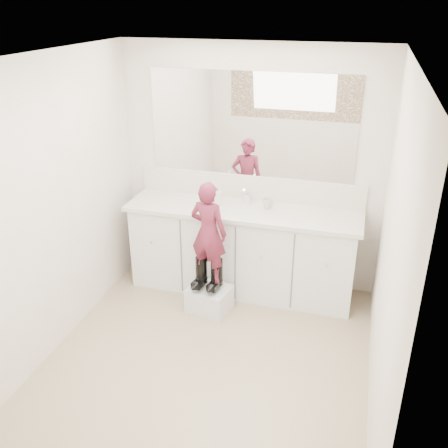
% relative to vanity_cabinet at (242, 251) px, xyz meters
% --- Properties ---
extents(floor, '(3.00, 3.00, 0.00)m').
position_rel_vanity_cabinet_xyz_m(floor, '(0.00, -1.23, -0.42)').
color(floor, '#988164').
rests_on(floor, ground).
extents(ceiling, '(3.00, 3.00, 0.00)m').
position_rel_vanity_cabinet_xyz_m(ceiling, '(0.00, -1.23, 1.97)').
color(ceiling, white).
rests_on(ceiling, wall_back).
extents(wall_back, '(2.60, 0.00, 2.60)m').
position_rel_vanity_cabinet_xyz_m(wall_back, '(0.00, 0.27, 0.77)').
color(wall_back, beige).
rests_on(wall_back, floor).
extents(wall_front, '(2.60, 0.00, 2.60)m').
position_rel_vanity_cabinet_xyz_m(wall_front, '(0.00, -2.73, 0.77)').
color(wall_front, beige).
rests_on(wall_front, floor).
extents(wall_left, '(0.00, 3.00, 3.00)m').
position_rel_vanity_cabinet_xyz_m(wall_left, '(-1.30, -1.23, 0.78)').
color(wall_left, beige).
rests_on(wall_left, floor).
extents(wall_right, '(0.00, 3.00, 3.00)m').
position_rel_vanity_cabinet_xyz_m(wall_right, '(1.30, -1.23, 0.78)').
color(wall_right, beige).
rests_on(wall_right, floor).
extents(vanity_cabinet, '(2.20, 0.55, 0.85)m').
position_rel_vanity_cabinet_xyz_m(vanity_cabinet, '(0.00, 0.00, 0.00)').
color(vanity_cabinet, silver).
rests_on(vanity_cabinet, floor).
extents(countertop, '(2.28, 0.58, 0.04)m').
position_rel_vanity_cabinet_xyz_m(countertop, '(0.00, -0.01, 0.45)').
color(countertop, beige).
rests_on(countertop, vanity_cabinet).
extents(backsplash, '(2.28, 0.03, 0.25)m').
position_rel_vanity_cabinet_xyz_m(backsplash, '(0.00, 0.26, 0.59)').
color(backsplash, beige).
rests_on(backsplash, countertop).
extents(mirror, '(2.00, 0.02, 1.00)m').
position_rel_vanity_cabinet_xyz_m(mirror, '(0.00, 0.26, 1.22)').
color(mirror, white).
rests_on(mirror, wall_back).
extents(dot_panel, '(2.00, 0.01, 1.20)m').
position_rel_vanity_cabinet_xyz_m(dot_panel, '(0.00, -2.71, 1.22)').
color(dot_panel, '#472819').
rests_on(dot_panel, wall_front).
extents(faucet, '(0.08, 0.08, 0.10)m').
position_rel_vanity_cabinet_xyz_m(faucet, '(0.00, 0.15, 0.52)').
color(faucet, silver).
rests_on(faucet, countertop).
extents(cup, '(0.14, 0.14, 0.10)m').
position_rel_vanity_cabinet_xyz_m(cup, '(0.23, 0.07, 0.51)').
color(cup, beige).
rests_on(cup, countertop).
extents(soap_bottle, '(0.11, 0.11, 0.20)m').
position_rel_vanity_cabinet_xyz_m(soap_bottle, '(-0.28, 0.03, 0.57)').
color(soap_bottle, silver).
rests_on(soap_bottle, countertop).
extents(step_stool, '(0.43, 0.38, 0.24)m').
position_rel_vanity_cabinet_xyz_m(step_stool, '(-0.20, -0.48, -0.30)').
color(step_stool, silver).
rests_on(step_stool, floor).
extents(boot_left, '(0.15, 0.23, 0.32)m').
position_rel_vanity_cabinet_xyz_m(boot_left, '(-0.28, -0.48, -0.02)').
color(boot_left, black).
rests_on(boot_left, step_stool).
extents(boot_right, '(0.15, 0.23, 0.32)m').
position_rel_vanity_cabinet_xyz_m(boot_right, '(-0.13, -0.48, -0.02)').
color(boot_right, black).
rests_on(boot_right, step_stool).
extents(toddler, '(0.39, 0.29, 0.96)m').
position_rel_vanity_cabinet_xyz_m(toddler, '(-0.20, -0.48, 0.40)').
color(toddler, '#A33252').
rests_on(toddler, step_stool).
extents(toothbrush, '(0.14, 0.04, 0.06)m').
position_rel_vanity_cabinet_xyz_m(toothbrush, '(-0.13, -0.48, 0.47)').
color(toothbrush, '#E35884').
rests_on(toothbrush, toddler).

